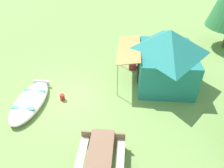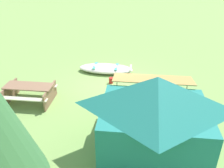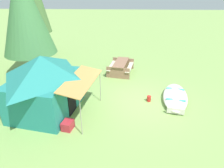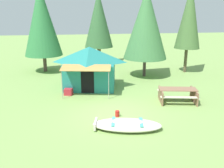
# 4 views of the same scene
# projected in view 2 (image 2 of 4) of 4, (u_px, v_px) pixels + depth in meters

# --- Properties ---
(ground_plane) EXTENTS (80.00, 80.00, 0.00)m
(ground_plane) POSITION_uv_depth(u_px,v_px,m) (114.00, 87.00, 11.25)
(ground_plane) COLOR #7EA254
(beached_rowboat) EXTENTS (3.04, 1.75, 0.37)m
(beached_rowboat) POSITION_uv_depth(u_px,v_px,m) (106.00, 68.00, 12.70)
(beached_rowboat) COLOR silver
(beached_rowboat) RESTS_ON ground_plane
(canvas_cabin_tent) EXTENTS (3.72, 4.01, 2.60)m
(canvas_cabin_tent) POSITION_uv_depth(u_px,v_px,m) (154.00, 115.00, 6.92)
(canvas_cabin_tent) COLOR #237E78
(canvas_cabin_tent) RESTS_ON ground_plane
(picnic_table) EXTENTS (2.20, 1.78, 0.75)m
(picnic_table) POSITION_uv_depth(u_px,v_px,m) (29.00, 91.00, 9.94)
(picnic_table) COLOR #8D644C
(picnic_table) RESTS_ON ground_plane
(cooler_box) EXTENTS (0.55, 0.48, 0.36)m
(cooler_box) POSITION_uv_depth(u_px,v_px,m) (181.00, 121.00, 8.63)
(cooler_box) COLOR #B02632
(cooler_box) RESTS_ON ground_plane
(fuel_can) EXTENTS (0.21, 0.21, 0.28)m
(fuel_can) POSITION_uv_depth(u_px,v_px,m) (111.00, 80.00, 11.58)
(fuel_can) COLOR red
(fuel_can) RESTS_ON ground_plane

